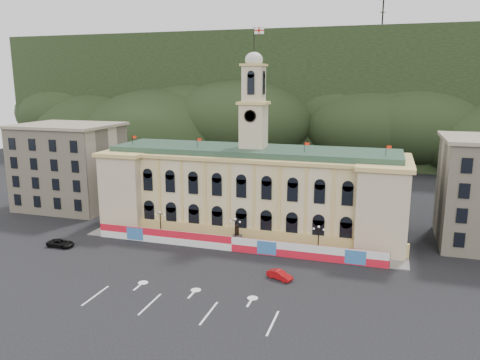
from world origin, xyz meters
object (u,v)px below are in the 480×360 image
(red_sedan, at_px, (280,275))
(black_suv, at_px, (61,243))
(statue, at_px, (237,239))
(lamp_center, at_px, (235,230))

(red_sedan, relative_size, black_suv, 0.87)
(statue, bearing_deg, red_sedan, -49.20)
(black_suv, bearing_deg, red_sedan, -93.58)
(lamp_center, bearing_deg, statue, 90.00)
(lamp_center, distance_m, red_sedan, 14.85)
(red_sedan, distance_m, black_suv, 38.58)
(statue, relative_size, lamp_center, 0.72)
(lamp_center, xyz_separation_m, black_suv, (-28.48, -8.75, -2.42))
(statue, xyz_separation_m, lamp_center, (0.00, -1.00, 1.89))
(statue, distance_m, lamp_center, 2.14)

